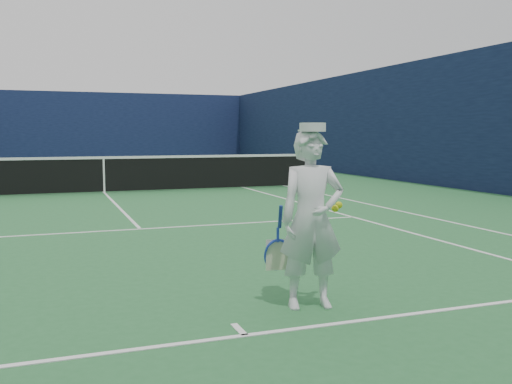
# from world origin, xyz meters

# --- Properties ---
(ground) EXTENTS (80.00, 80.00, 0.00)m
(ground) POSITION_xyz_m (0.00, 0.00, 0.00)
(ground) COLOR #276835
(ground) RESTS_ON ground
(court_markings) EXTENTS (11.03, 23.83, 0.01)m
(court_markings) POSITION_xyz_m (0.00, 0.00, 0.00)
(court_markings) COLOR white
(court_markings) RESTS_ON ground
(windscreen_fence) EXTENTS (20.12, 36.12, 4.00)m
(windscreen_fence) POSITION_xyz_m (0.00, 0.00, 2.00)
(windscreen_fence) COLOR #10183B
(windscreen_fence) RESTS_ON ground
(tennis_net) EXTENTS (12.88, 0.09, 1.07)m
(tennis_net) POSITION_xyz_m (0.00, 0.00, 0.55)
(tennis_net) COLOR #141E4C
(tennis_net) RESTS_ON ground
(tennis_player) EXTENTS (0.75, 0.55, 1.72)m
(tennis_player) POSITION_xyz_m (0.83, -11.36, 0.84)
(tennis_player) COLOR white
(tennis_player) RESTS_ON ground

